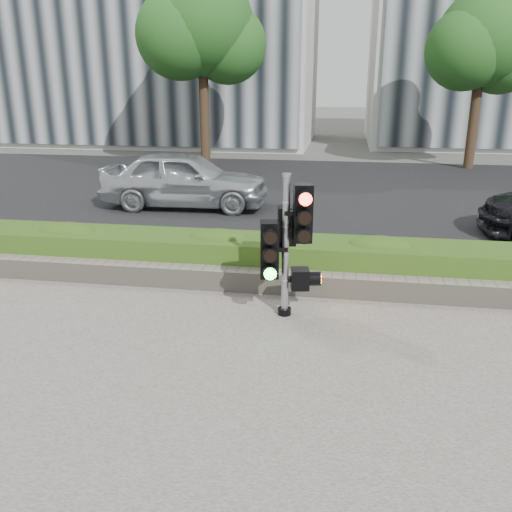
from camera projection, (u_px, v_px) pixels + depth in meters
The scene contains 10 objects.
ground at pixel (267, 349), 6.92m from camera, with size 120.00×120.00×0.00m, color #51514C.
sidewalk at pixel (225, 487), 4.58m from camera, with size 16.00×11.00×0.03m, color #9E9389.
road at pixel (314, 193), 16.29m from camera, with size 60.00×13.00×0.02m, color black.
curb at pixel (292, 265), 9.86m from camera, with size 60.00×0.25×0.12m, color gray.
stone_wall at pixel (284, 282), 8.64m from camera, with size 12.00×0.32×0.34m, color gray.
hedge at pixel (288, 259), 9.20m from camera, with size 12.00×1.00×0.68m, color olive.
tree_left at pixel (202, 27), 19.67m from camera, with size 4.61×4.03×7.34m.
tree_right at pixel (482, 43), 19.25m from camera, with size 4.10×3.58×6.53m.
traffic_signal at pixel (288, 239), 7.55m from camera, with size 0.74×0.59×2.06m.
car_silver at pixel (185, 179), 14.22m from camera, with size 1.75×4.36×1.48m, color silver.
Camera 1 is at (0.86, -6.14, 3.31)m, focal length 38.00 mm.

